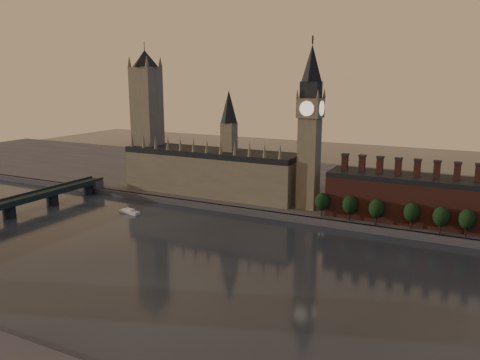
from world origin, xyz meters
name	(u,v)px	position (x,y,z in m)	size (l,w,h in m)	color
ground	(207,272)	(0.00, 0.00, 0.00)	(900.00, 900.00, 0.00)	black
north_bank	(323,187)	(0.00, 178.04, 2.00)	(900.00, 182.00, 4.00)	#4D4D52
palace_of_westminster	(211,170)	(-64.41, 114.91, 21.63)	(130.00, 30.30, 74.00)	#7C7258
victoria_tower	(147,114)	(-120.00, 115.00, 59.09)	(24.00, 24.00, 108.00)	#7C7258
big_ben	(310,126)	(10.00, 110.00, 56.83)	(15.00, 15.00, 107.00)	#7C7258
chimney_block	(424,199)	(80.00, 110.00, 17.82)	(110.00, 25.00, 37.00)	#5D2B23
embankment_tree_0	(322,201)	(24.16, 94.77, 13.47)	(8.60, 8.60, 14.88)	black
embankment_tree_1	(350,205)	(40.84, 94.99, 13.47)	(8.60, 8.60, 14.88)	black
embankment_tree_2	(376,209)	(56.42, 93.73, 13.47)	(8.60, 8.60, 14.88)	black
embankment_tree_3	(412,212)	(75.33, 94.89, 13.47)	(8.60, 8.60, 14.88)	black
embankment_tree_4	(441,216)	(90.47, 93.54, 13.47)	(8.60, 8.60, 14.88)	black
embankment_tree_5	(467,219)	(102.97, 94.11, 13.47)	(8.60, 8.60, 14.88)	black
river_boat	(130,212)	(-93.38, 58.51, 1.16)	(15.55, 6.37, 3.02)	silver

